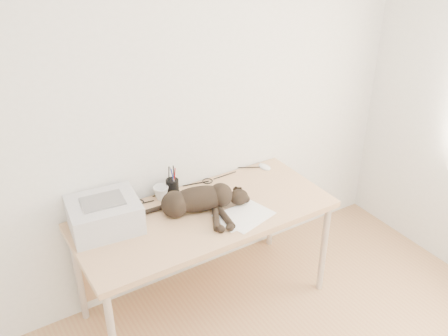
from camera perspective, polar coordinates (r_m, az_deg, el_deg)
wall_back at (r=3.10m, az=-5.76°, el=6.76°), size 3.50×0.00×3.50m
desk at (r=3.22m, az=-2.95°, el=-6.31°), size 1.60×0.70×0.74m
printer at (r=2.98m, az=-13.52°, el=-5.19°), size 0.43×0.38×0.19m
papers at (r=3.04m, az=2.35°, el=-5.50°), size 0.36×0.28×0.01m
cat at (r=3.05m, az=-3.18°, el=-3.79°), size 0.72×0.46×0.17m
mug at (r=3.21m, az=-7.21°, el=-2.83°), size 0.13×0.13×0.09m
pen_cup at (r=3.23m, az=-5.92°, el=-2.19°), size 0.08×0.08×0.21m
remote_grey at (r=3.23m, az=-5.93°, el=-3.31°), size 0.09×0.18×0.02m
remote_black at (r=3.22m, az=1.78°, el=-3.27°), size 0.11×0.17×0.02m
mouse at (r=3.56m, az=4.67°, el=0.28°), size 0.08×0.12×0.03m
cable_tangle at (r=3.31m, az=-4.90°, el=-2.42°), size 1.36×0.07×0.01m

